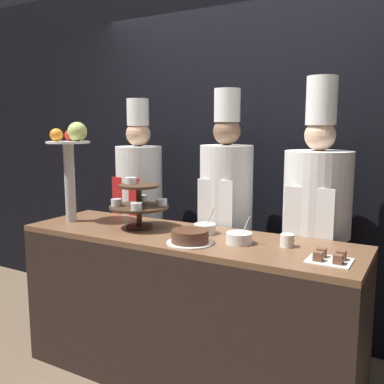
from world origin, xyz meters
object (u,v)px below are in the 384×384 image
(cup_white, at_px, (287,240))
(chef_left, at_px, (139,203))
(fruit_pedestal, at_px, (71,154))
(cake_round, at_px, (190,237))
(tiered_stand, at_px, (139,203))
(cake_square_tray, at_px, (330,258))
(serving_bowl_far, at_px, (205,229))
(chef_center_left, at_px, (226,210))
(serving_bowl_near, at_px, (239,238))
(chef_center_right, at_px, (316,221))

(cup_white, xyz_separation_m, chef_left, (-1.34, 0.46, 0.02))
(fruit_pedestal, distance_m, cake_round, 1.08)
(tiered_stand, distance_m, cake_square_tray, 1.24)
(cake_round, bearing_deg, cake_square_tray, 4.12)
(serving_bowl_far, relative_size, chef_center_left, 0.09)
(serving_bowl_near, relative_size, chef_center_right, 0.09)
(tiered_stand, xyz_separation_m, cup_white, (0.97, 0.04, -0.13))
(tiered_stand, distance_m, chef_center_left, 0.64)
(cake_square_tray, bearing_deg, chef_left, 159.09)
(fruit_pedestal, bearing_deg, tiered_stand, 8.48)
(fruit_pedestal, xyz_separation_m, cup_white, (1.48, 0.11, -0.43))
(serving_bowl_far, relative_size, chef_left, 0.09)
(fruit_pedestal, relative_size, serving_bowl_far, 4.22)
(cup_white, height_order, serving_bowl_far, serving_bowl_far)
(tiered_stand, height_order, cup_white, tiered_stand)
(tiered_stand, xyz_separation_m, serving_bowl_far, (0.44, 0.08, -0.13))
(fruit_pedestal, distance_m, chef_center_left, 1.13)
(cake_round, relative_size, chef_center_left, 0.14)
(cake_round, distance_m, cake_square_tray, 0.75)
(serving_bowl_near, xyz_separation_m, serving_bowl_far, (-0.27, 0.11, -0.00))
(serving_bowl_near, xyz_separation_m, chef_left, (-1.08, 0.53, 0.02))
(tiered_stand, relative_size, cake_square_tray, 1.85)
(cake_round, bearing_deg, chef_center_right, 50.85)
(fruit_pedestal, distance_m, serving_bowl_near, 1.30)
(serving_bowl_near, height_order, chef_left, chef_left)
(serving_bowl_near, relative_size, serving_bowl_far, 1.02)
(cup_white, relative_size, chef_center_left, 0.04)
(chef_left, bearing_deg, fruit_pedestal, -104.10)
(chef_center_left, relative_size, chef_center_right, 0.98)
(cake_square_tray, relative_size, chef_left, 0.12)
(cake_round, relative_size, serving_bowl_far, 1.64)
(chef_left, bearing_deg, chef_center_left, 0.00)
(serving_bowl_near, relative_size, chef_center_left, 0.09)
(fruit_pedestal, relative_size, cup_white, 9.06)
(cake_square_tray, bearing_deg, chef_center_left, 144.11)
(serving_bowl_near, bearing_deg, cake_square_tray, -8.95)
(cup_white, distance_m, chef_left, 1.41)
(tiered_stand, height_order, cake_round, tiered_stand)
(chef_left, relative_size, chef_center_right, 0.95)
(cup_white, height_order, cake_square_tray, cup_white)
(tiered_stand, relative_size, cake_round, 1.45)
(tiered_stand, bearing_deg, chef_left, 126.27)
(tiered_stand, distance_m, serving_bowl_far, 0.47)
(serving_bowl_near, xyz_separation_m, chef_center_right, (0.30, 0.53, 0.03))
(tiered_stand, bearing_deg, chef_center_right, 26.00)
(fruit_pedestal, xyz_separation_m, cake_round, (0.98, -0.09, -0.43))
(tiered_stand, height_order, chef_center_left, chef_center_left)
(chef_center_left, bearing_deg, fruit_pedestal, -147.45)
(serving_bowl_near, bearing_deg, chef_center_right, 60.47)
(cake_round, height_order, serving_bowl_near, serving_bowl_near)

